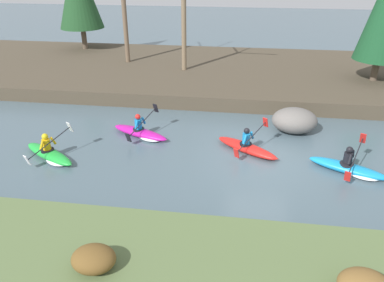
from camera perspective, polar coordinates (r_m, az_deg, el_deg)
ground_plane at (r=14.35m, az=10.41°, el=-2.83°), size 90.00×90.00×0.00m
riverbank_far at (r=23.58m, az=9.90°, el=10.01°), size 44.00×11.18×0.72m
bare_tree_upstream at (r=24.40m, az=-10.27°, el=20.37°), size 4.34×4.28×7.94m
bare_tree_mid_upstream at (r=22.32m, az=-1.16°, el=18.53°), size 3.62×3.57×6.56m
shrub_clump_nearest at (r=9.09m, az=-14.76°, el=-16.98°), size 1.02×0.85×0.55m
kayaker_lead at (r=14.33m, az=23.06°, el=-3.84°), size 2.70×1.95×1.20m
kayaker_middle at (r=14.72m, az=8.41°, el=-0.89°), size 2.58×2.01×1.20m
kayaker_trailing at (r=15.92m, az=-7.63°, el=1.27°), size 2.72×1.97×1.20m
kayaker_far_back at (r=15.06m, az=-20.74°, el=-1.89°), size 2.64×1.97×1.20m
boulder_midstream at (r=16.68m, az=15.35°, el=3.04°), size 1.92×1.50×1.09m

